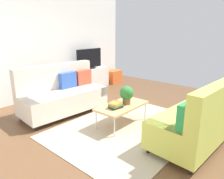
{
  "coord_description": "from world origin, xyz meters",
  "views": [
    {
      "loc": [
        -3.0,
        -2.48,
        1.84
      ],
      "look_at": [
        0.15,
        0.26,
        0.65
      ],
      "focal_mm": 33.39,
      "sensor_mm": 36.0,
      "label": 1
    }
  ],
  "objects": [
    {
      "name": "bottle_0",
      "position": [
        1.36,
        2.42,
        0.73
      ],
      "size": [
        0.04,
        0.04,
        0.17
      ],
      "primitive_type": "cylinder",
      "color": "gold",
      "rests_on": "tv_console"
    },
    {
      "name": "tv",
      "position": [
        1.55,
        2.44,
        0.95
      ],
      "size": [
        1.0,
        0.2,
        0.64
      ],
      "color": "black",
      "rests_on": "tv_console"
    },
    {
      "name": "potted_plant",
      "position": [
        0.16,
        -0.12,
        0.63
      ],
      "size": [
        0.28,
        0.28,
        0.37
      ],
      "color": "brown",
      "rests_on": "coffee_table"
    },
    {
      "name": "table_book_0",
      "position": [
        -0.15,
        -0.09,
        0.44
      ],
      "size": [
        0.27,
        0.23,
        0.04
      ],
      "primitive_type": "cube",
      "rotation": [
        0.0,
        0.0,
        -0.23
      ],
      "color": "#262626",
      "rests_on": "coffee_table"
    },
    {
      "name": "couch_green",
      "position": [
        0.34,
        -1.51,
        0.44
      ],
      "size": [
        1.95,
        0.97,
        1.1
      ],
      "rotation": [
        0.0,
        0.0,
        -0.07
      ],
      "color": "#C1CC51",
      "rests_on": "ground_plane"
    },
    {
      "name": "area_rug",
      "position": [
        0.0,
        -0.29,
        0.01
      ],
      "size": [
        2.9,
        2.2,
        0.01
      ],
      "primitive_type": "cube",
      "color": "tan",
      "rests_on": "ground_plane"
    },
    {
      "name": "wall_far",
      "position": [
        0.0,
        2.8,
        1.45
      ],
      "size": [
        6.4,
        0.12,
        2.9
      ],
      "primitive_type": "cube",
      "color": "white",
      "rests_on": "ground_plane"
    },
    {
      "name": "ground_plane",
      "position": [
        0.0,
        0.0,
        0.0
      ],
      "size": [
        7.68,
        7.68,
        0.0
      ],
      "primitive_type": "plane",
      "color": "brown"
    },
    {
      "name": "vase_1",
      "position": [
        1.17,
        2.51,
        0.74
      ],
      "size": [
        0.12,
        0.12,
        0.19
      ],
      "primitive_type": "cylinder",
      "color": "#4C72B2",
      "rests_on": "tv_console"
    },
    {
      "name": "vase_0",
      "position": [
        0.97,
        2.51,
        0.72
      ],
      "size": [
        0.14,
        0.14,
        0.15
      ],
      "primitive_type": "cylinder",
      "color": "silver",
      "rests_on": "tv_console"
    },
    {
      "name": "table_book_2",
      "position": [
        -0.15,
        -0.09,
        0.51
      ],
      "size": [
        0.26,
        0.21,
        0.03
      ],
      "primitive_type": "cube",
      "rotation": [
        0.0,
        0.0,
        0.14
      ],
      "color": "orange",
      "rests_on": "table_book_1"
    },
    {
      "name": "tv_console",
      "position": [
        1.55,
        2.46,
        0.32
      ],
      "size": [
        1.4,
        0.44,
        0.64
      ],
      "primitive_type": "cube",
      "color": "silver",
      "rests_on": "ground_plane"
    },
    {
      "name": "coffee_table",
      "position": [
        0.05,
        -0.09,
        0.39
      ],
      "size": [
        1.1,
        0.56,
        0.42
      ],
      "color": "tan",
      "rests_on": "ground_plane"
    },
    {
      "name": "storage_trunk",
      "position": [
        2.65,
        2.36,
        0.22
      ],
      "size": [
        0.52,
        0.4,
        0.44
      ],
      "primitive_type": "cube",
      "color": "orange",
      "rests_on": "ground_plane"
    },
    {
      "name": "table_book_1",
      "position": [
        -0.15,
        -0.09,
        0.48
      ],
      "size": [
        0.24,
        0.18,
        0.04
      ],
      "primitive_type": "cube",
      "rotation": [
        0.0,
        0.0,
        0.01
      ],
      "color": "#3F8C4C",
      "rests_on": "table_book_0"
    },
    {
      "name": "couch_beige",
      "position": [
        -0.32,
        1.33,
        0.45
      ],
      "size": [
        1.95,
        0.97,
        1.1
      ],
      "rotation": [
        0.0,
        0.0,
        3.07
      ],
      "color": "beige",
      "rests_on": "ground_plane"
    }
  ]
}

